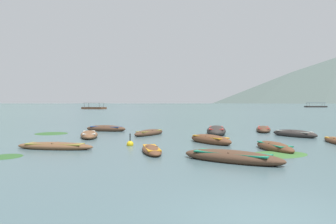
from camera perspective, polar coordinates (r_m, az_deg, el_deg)
name	(u,v)px	position (r m, az deg, el deg)	size (l,w,h in m)	color
ground_plane	(184,103)	(1506.65, 2.87, 1.59)	(6000.00, 6000.00, 0.00)	#476066
mountain_1	(99,84)	(1831.20, -12.07, 4.93)	(529.37, 529.37, 214.42)	#4C5B56
mountain_2	(210,66)	(1695.53, 7.53, 8.08)	(1025.65, 1025.65, 383.63)	#56665B
rowboat_0	(274,147)	(17.21, 18.36, -5.92)	(1.75, 3.34, 0.54)	brown
rowboat_1	(89,135)	(23.19, -13.82, -3.94)	(2.19, 4.05, 0.54)	brown
rowboat_2	(55,146)	(17.83, -19.43, -5.76)	(4.24, 1.42, 0.45)	brown
rowboat_3	(210,140)	(19.44, 7.53, -4.90)	(2.91, 3.44, 0.63)	brown
rowboat_4	(294,134)	(24.67, 21.52, -3.63)	(3.02, 3.41, 0.60)	#2D2826
rowboat_5	(216,131)	(25.02, 8.56, -3.32)	(1.90, 4.61, 0.80)	#2D2826
rowboat_6	(263,129)	(28.20, 16.58, -2.96)	(1.98, 4.11, 0.55)	#4C3323
rowboat_7	(106,129)	(27.88, -10.96, -2.93)	(3.75, 1.87, 0.62)	#4C3323
rowboat_8	(149,133)	(24.00, -3.37, -3.72)	(2.49, 3.44, 0.52)	#4C3323
rowboat_10	(152,150)	(15.67, -2.92, -6.74)	(1.56, 3.28, 0.39)	brown
rowboat_13	(232,157)	(13.56, 11.28, -7.85)	(4.36, 3.22, 0.59)	#4C3323
ferry_0	(94,108)	(123.76, -13.01, 0.72)	(9.66, 6.49, 2.54)	brown
ferry_1	(316,106)	(180.63, 24.74, 0.90)	(10.91, 4.38, 2.54)	#2D2826
mooring_buoy	(130,144)	(18.25, -6.74, -5.68)	(0.39, 0.39, 0.80)	yellow
weed_patch_0	(6,157)	(16.17, -26.87, -7.11)	(1.41, 1.57, 0.14)	#2D5628
weed_patch_1	(277,155)	(15.88, 18.77, -7.18)	(3.10, 2.02, 0.14)	#38662D
weed_patch_3	(51,134)	(26.65, -20.00, -3.63)	(2.51, 2.46, 0.14)	#2D5628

